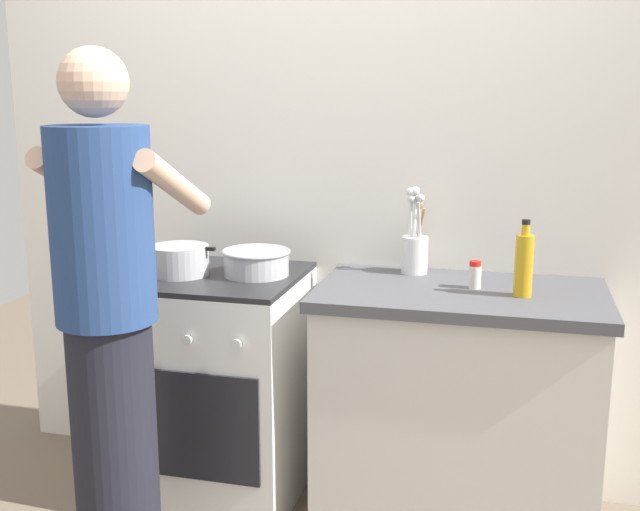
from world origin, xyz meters
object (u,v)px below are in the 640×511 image
object	(u,v)px
spice_bottle	(475,275)
mixing_bowl	(256,261)
person	(109,333)
stove_range	(222,387)
oil_bottle	(524,264)
pot	(180,260)
utensil_crock	(415,247)

from	to	relation	value
spice_bottle	mixing_bowl	bearing A→B (deg)	-179.63
person	stove_range	bearing A→B (deg)	80.89
spice_bottle	oil_bottle	distance (m)	0.19
pot	utensil_crock	bearing A→B (deg)	16.39
stove_range	mixing_bowl	distance (m)	0.52
spice_bottle	person	xyz separation A→B (m)	(-1.05, -0.67, -0.09)
utensil_crock	person	bearing A→B (deg)	-133.83
stove_range	pot	world-z (taller)	pot
mixing_bowl	oil_bottle	world-z (taller)	oil_bottle
stove_range	person	xyz separation A→B (m)	(-0.10, -0.64, 0.41)
pot	person	xyz separation A→B (m)	(0.04, -0.59, -0.10)
utensil_crock	oil_bottle	world-z (taller)	utensil_crock
stove_range	person	world-z (taller)	person
utensil_crock	oil_bottle	distance (m)	0.47
pot	spice_bottle	bearing A→B (deg)	3.76
utensil_crock	mixing_bowl	bearing A→B (deg)	-162.11
mixing_bowl	person	xyz separation A→B (m)	(-0.24, -0.66, -0.09)
mixing_bowl	pot	bearing A→B (deg)	-166.73
stove_range	pot	size ratio (longest dim) A/B	3.16
spice_bottle	stove_range	bearing A→B (deg)	-178.16
mixing_bowl	spice_bottle	distance (m)	0.80
spice_bottle	pot	bearing A→B (deg)	-176.24
mixing_bowl	person	size ratio (longest dim) A/B	0.15
spice_bottle	oil_bottle	xyz separation A→B (m)	(0.16, -0.07, 0.06)
person	spice_bottle	bearing A→B (deg)	32.48
oil_bottle	person	world-z (taller)	person
pot	mixing_bowl	bearing A→B (deg)	13.27
mixing_bowl	utensil_crock	size ratio (longest dim) A/B	0.78
mixing_bowl	utensil_crock	world-z (taller)	utensil_crock
pot	utensil_crock	world-z (taller)	utensil_crock
pot	mixing_bowl	world-z (taller)	pot
stove_range	spice_bottle	bearing A→B (deg)	1.84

